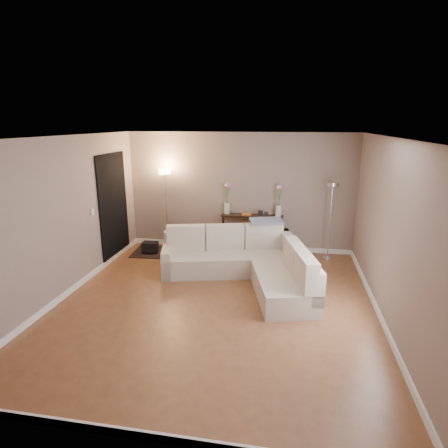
% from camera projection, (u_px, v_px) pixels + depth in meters
% --- Properties ---
extents(floor, '(5.00, 5.50, 0.01)m').
position_uv_depth(floor, '(215.00, 303.00, 6.00)').
color(floor, brown).
rests_on(floor, ground).
extents(ceiling, '(5.00, 5.50, 0.01)m').
position_uv_depth(ceiling, '(214.00, 137.00, 5.31)').
color(ceiling, white).
rests_on(ceiling, ground).
extents(wall_back, '(5.00, 0.02, 2.60)m').
position_uv_depth(wall_back, '(239.00, 192.00, 8.27)').
color(wall_back, gray).
rests_on(wall_back, ground).
extents(wall_front, '(5.00, 0.02, 2.60)m').
position_uv_depth(wall_front, '(147.00, 314.00, 3.03)').
color(wall_front, gray).
rests_on(wall_front, ground).
extents(wall_left, '(0.02, 5.50, 2.60)m').
position_uv_depth(wall_left, '(64.00, 218.00, 6.07)').
color(wall_left, gray).
rests_on(wall_left, ground).
extents(wall_right, '(0.02, 5.50, 2.60)m').
position_uv_depth(wall_right, '(390.00, 233.00, 5.23)').
color(wall_right, gray).
rests_on(wall_right, ground).
extents(baseboard_back, '(5.00, 0.03, 0.10)m').
position_uv_depth(baseboard_back, '(239.00, 246.00, 8.58)').
color(baseboard_back, white).
rests_on(baseboard_back, ground).
extents(baseboard_front, '(5.00, 0.03, 0.10)m').
position_uv_depth(baseboard_front, '(156.00, 437.00, 3.39)').
color(baseboard_front, white).
rests_on(baseboard_front, ground).
extents(baseboard_left, '(0.03, 5.50, 0.10)m').
position_uv_depth(baseboard_left, '(73.00, 289.00, 6.40)').
color(baseboard_left, white).
rests_on(baseboard_left, ground).
extents(baseboard_right, '(0.03, 5.50, 0.10)m').
position_uv_depth(baseboard_right, '(379.00, 314.00, 5.56)').
color(baseboard_right, white).
rests_on(baseboard_right, ground).
extents(doorway, '(0.02, 1.20, 2.20)m').
position_uv_depth(doorway, '(114.00, 207.00, 7.74)').
color(doorway, black).
rests_on(doorway, ground).
extents(switch_plate, '(0.02, 0.08, 0.12)m').
position_uv_depth(switch_plate, '(92.00, 212.00, 6.90)').
color(switch_plate, white).
rests_on(switch_plate, ground).
extents(sectional_sofa, '(2.99, 2.52, 0.88)m').
position_uv_depth(sectional_sofa, '(247.00, 262.00, 6.86)').
color(sectional_sofa, beige).
rests_on(sectional_sofa, floor).
extents(throw_blanket, '(0.71, 0.53, 0.08)m').
position_uv_depth(throw_blanket, '(266.00, 221.00, 7.32)').
color(throw_blanket, slate).
rests_on(throw_blanket, sectional_sofa).
extents(console_table, '(1.36, 0.43, 0.83)m').
position_uv_depth(console_table, '(248.00, 230.00, 8.35)').
color(console_table, black).
rests_on(console_table, floor).
extents(leaning_mirror, '(0.95, 0.09, 0.75)m').
position_uv_depth(leaning_mirror, '(254.00, 197.00, 8.29)').
color(leaning_mirror, black).
rests_on(leaning_mirror, console_table).
extents(table_decor, '(0.57, 0.13, 0.13)m').
position_uv_depth(table_decor, '(252.00, 214.00, 8.19)').
color(table_decor, orange).
rests_on(table_decor, console_table).
extents(flower_vase_left, '(0.16, 0.13, 0.71)m').
position_uv_depth(flower_vase_left, '(227.00, 201.00, 8.27)').
color(flower_vase_left, silver).
rests_on(flower_vase_left, console_table).
extents(flower_vase_right, '(0.16, 0.13, 0.71)m').
position_uv_depth(flower_vase_right, '(279.00, 203.00, 8.03)').
color(flower_vase_right, silver).
rests_on(flower_vase_right, console_table).
extents(floor_lamp_lit, '(0.27, 0.27, 1.78)m').
position_uv_depth(floor_lamp_lit, '(166.00, 194.00, 8.32)').
color(floor_lamp_lit, silver).
rests_on(floor_lamp_lit, floor).
extents(floor_lamp_unlit, '(0.29, 0.29, 1.63)m').
position_uv_depth(floor_lamp_unlit, '(331.00, 206.00, 7.63)').
color(floor_lamp_unlit, silver).
rests_on(floor_lamp_unlit, floor).
extents(charcoal_rug, '(1.23, 0.96, 0.02)m').
position_uv_depth(charcoal_rug, '(160.00, 252.00, 8.34)').
color(charcoal_rug, black).
rests_on(charcoal_rug, floor).
extents(black_bag, '(0.35, 0.26, 0.21)m').
position_uv_depth(black_bag, '(150.00, 247.00, 8.23)').
color(black_bag, black).
rests_on(black_bag, charcoal_rug).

